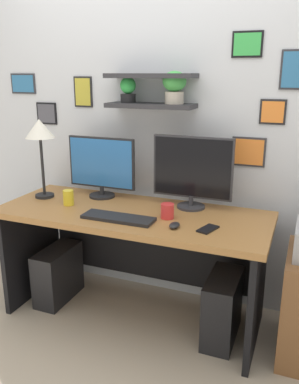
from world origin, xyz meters
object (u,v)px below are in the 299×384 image
(computer_mouse, at_px, (174,225))
(computer_tower_left, at_px, (59,274))
(keyboard, at_px, (118,218))
(monitor_left, at_px, (102,166))
(coffee_mug, at_px, (167,211))
(cell_phone, at_px, (208,229))
(computer_tower_right, at_px, (222,308))
(desk_lamp, at_px, (40,134))
(pen_cup, at_px, (68,198))
(desk, at_px, (136,238))
(monitor_right, at_px, (192,171))

(computer_mouse, height_order, computer_tower_left, computer_mouse)
(keyboard, distance_m, computer_tower_left, 0.82)
(monitor_left, distance_m, computer_mouse, 0.79)
(monitor_left, bearing_deg, computer_mouse, -30.01)
(computer_mouse, xyz_separation_m, coffee_mug, (-0.09, 0.13, 0.03))
(keyboard, xyz_separation_m, cell_phone, (0.54, 0.04, -0.01))
(cell_phone, xyz_separation_m, computer_tower_right, (0.09, 0.11, -0.55))
(desk_lamp, bearing_deg, monitor_left, 23.90)
(monitor_left, xyz_separation_m, cell_phone, (0.85, -0.34, -0.21))
(coffee_mug, distance_m, computer_tower_left, 1.03)
(pen_cup, relative_size, computer_tower_right, 0.24)
(desk, bearing_deg, coffee_mug, -19.54)
(monitor_right, bearing_deg, pen_cup, -161.85)
(computer_tower_left, bearing_deg, desk_lamp, 155.17)
(monitor_right, distance_m, coffee_mug, 0.33)
(monitor_left, relative_size, pen_cup, 4.93)
(desk, height_order, computer_tower_right, desk)
(cell_phone, xyz_separation_m, computer_tower_left, (-1.11, 0.13, -0.56))
(coffee_mug, xyz_separation_m, computer_tower_right, (0.36, 0.02, -0.59))
(keyboard, xyz_separation_m, pen_cup, (-0.43, 0.13, 0.04))
(cell_phone, xyz_separation_m, pen_cup, (-0.96, 0.09, 0.05))
(keyboard, relative_size, coffee_mug, 4.89)
(desk_lamp, xyz_separation_m, coffee_mug, (0.94, -0.08, -0.40))
(monitor_left, xyz_separation_m, computer_tower_right, (0.93, -0.23, -0.76))
(monitor_right, relative_size, computer_mouse, 5.75)
(desk, distance_m, computer_tower_left, 0.69)
(desk, height_order, computer_mouse, computer_mouse)
(monitor_left, bearing_deg, computer_tower_left, -141.40)
(cell_phone, bearing_deg, monitor_left, 175.51)
(desk, relative_size, keyboard, 3.92)
(monitor_left, bearing_deg, desk, -26.35)
(monitor_left, relative_size, keyboard, 1.12)
(monitor_left, bearing_deg, monitor_right, 0.01)
(keyboard, xyz_separation_m, computer_tower_right, (0.62, 0.15, -0.55))
(cell_phone, distance_m, computer_tower_right, 0.57)
(coffee_mug, relative_size, pen_cup, 0.90)
(monitor_left, relative_size, coffee_mug, 5.48)
(desk, bearing_deg, computer_mouse, -33.30)
(keyboard, xyz_separation_m, coffee_mug, (0.26, 0.13, 0.04))
(monitor_left, height_order, coffee_mug, monitor_left)
(pen_cup, distance_m, computer_tower_right, 1.21)
(cell_phone, distance_m, coffee_mug, 0.29)
(pen_cup, xyz_separation_m, computer_tower_left, (-0.15, 0.04, -0.61))
(computer_mouse, xyz_separation_m, computer_tower_right, (0.27, 0.15, -0.56))
(cell_phone, bearing_deg, desk_lamp, -170.77)
(monitor_right, relative_size, pen_cup, 5.17)
(monitor_left, relative_size, desk_lamp, 0.91)
(computer_tower_left, bearing_deg, monitor_right, 13.08)
(computer_tower_left, relative_size, computer_tower_right, 0.97)
(monitor_left, bearing_deg, keyboard, -50.87)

